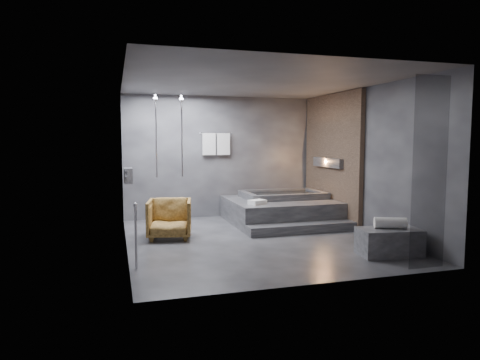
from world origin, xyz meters
name	(u,v)px	position (x,y,z in m)	size (l,w,h in m)	color
room	(272,143)	(0.40, 0.24, 1.73)	(5.00, 5.04, 2.82)	#29292B
tub_deck	(280,210)	(1.05, 1.45, 0.25)	(2.20, 2.00, 0.50)	#2D2D2F
tub_step	(302,228)	(1.05, 0.27, 0.09)	(2.20, 0.36, 0.18)	#2D2D2F
concrete_bench	(389,242)	(1.67, -1.60, 0.21)	(0.93, 0.51, 0.42)	#38383B
driftwood_chair	(169,219)	(-1.47, 0.55, 0.36)	(0.77, 0.79, 0.72)	#4F3413
rolled_towel	(390,223)	(1.69, -1.59, 0.51)	(0.17, 0.17, 0.48)	white
deck_towel	(257,202)	(0.34, 0.90, 0.54)	(0.32, 0.24, 0.09)	white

